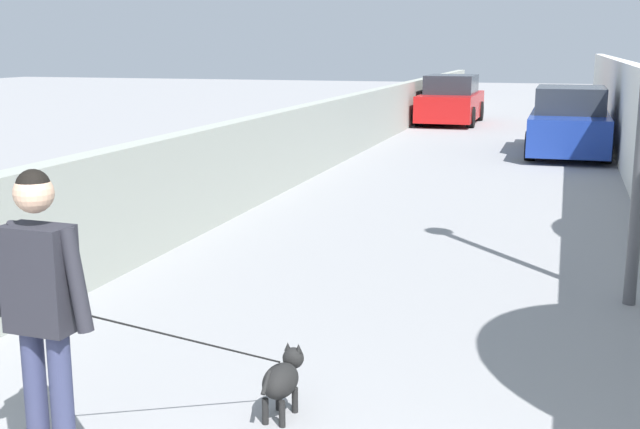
% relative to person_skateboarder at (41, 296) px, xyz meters
% --- Properties ---
extents(ground_plane, '(80.00, 80.00, 0.00)m').
position_rel_person_skateboarder_xyz_m(ground_plane, '(12.17, -1.01, -1.09)').
color(ground_plane, gray).
extents(wall_left, '(48.00, 0.30, 1.36)m').
position_rel_person_skateboarder_xyz_m(wall_left, '(10.17, 1.95, -0.41)').
color(wall_left, '#999E93').
rests_on(wall_left, ground).
extents(person_skateboarder, '(0.24, 0.71, 1.73)m').
position_rel_person_skateboarder_xyz_m(person_skateboarder, '(0.00, 0.00, 0.00)').
color(person_skateboarder, '#333859').
rests_on(person_skateboarder, skateboard).
extents(dog, '(1.41, 1.14, 1.06)m').
position_rel_person_skateboarder_xyz_m(dog, '(1.12, -1.01, -0.82)').
color(dog, black).
rests_on(dog, ground).
extents(car_near, '(4.36, 1.80, 1.54)m').
position_rel_person_skateboarder_xyz_m(car_near, '(15.74, -2.83, -0.38)').
color(car_near, navy).
rests_on(car_near, ground).
extents(car_far, '(4.07, 1.80, 1.54)m').
position_rel_person_skateboarder_xyz_m(car_far, '(22.45, 0.80, -0.38)').
color(car_far, '#B71414').
rests_on(car_far, ground).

